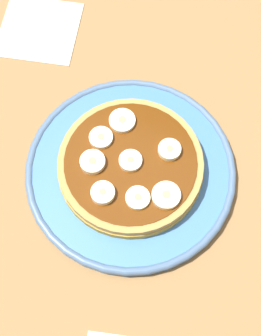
# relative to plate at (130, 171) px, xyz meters

# --- Properties ---
(ground_plane) EXTENTS (1.40, 1.40, 0.03)m
(ground_plane) POSITION_rel_plate_xyz_m (0.00, 0.00, -0.02)
(ground_plane) COLOR olive
(plate) EXTENTS (0.26, 0.26, 0.02)m
(plate) POSITION_rel_plate_xyz_m (0.00, 0.00, 0.00)
(plate) COLOR #3F72B2
(plate) RESTS_ON ground_plane
(pancake_stack) EXTENTS (0.18, 0.18, 0.02)m
(pancake_stack) POSITION_rel_plate_xyz_m (0.00, 0.00, 0.02)
(pancake_stack) COLOR #B08A36
(pancake_stack) RESTS_ON plate
(banana_slice_0) EXTENTS (0.03, 0.03, 0.01)m
(banana_slice_0) POSITION_rel_plate_xyz_m (0.00, 0.00, 0.03)
(banana_slice_0) COLOR #ECE3C5
(banana_slice_0) RESTS_ON pancake_stack
(banana_slice_1) EXTENTS (0.03, 0.03, 0.01)m
(banana_slice_1) POSITION_rel_plate_xyz_m (-0.02, 0.04, 0.03)
(banana_slice_1) COLOR beige
(banana_slice_1) RESTS_ON pancake_stack
(banana_slice_2) EXTENTS (0.03, 0.03, 0.01)m
(banana_slice_2) POSITION_rel_plate_xyz_m (0.03, -0.04, 0.03)
(banana_slice_2) COLOR #FDF1B5
(banana_slice_2) RESTS_ON pancake_stack
(banana_slice_3) EXTENTS (0.03, 0.03, 0.01)m
(banana_slice_3) POSITION_rel_plate_xyz_m (-0.04, -0.03, 0.03)
(banana_slice_3) COLOR #EDF4BC
(banana_slice_3) RESTS_ON pancake_stack
(banana_slice_4) EXTENTS (0.03, 0.03, 0.01)m
(banana_slice_4) POSITION_rel_plate_xyz_m (-0.02, -0.06, 0.03)
(banana_slice_4) COLOR beige
(banana_slice_4) RESTS_ON pancake_stack
(banana_slice_5) EXTENTS (0.03, 0.03, 0.01)m
(banana_slice_5) POSITION_rel_plate_xyz_m (-0.05, 0.01, 0.03)
(banana_slice_5) COLOR #FCF0C6
(banana_slice_5) RESTS_ON pancake_stack
(banana_slice_6) EXTENTS (0.03, 0.03, 0.01)m
(banana_slice_6) POSITION_rel_plate_xyz_m (0.01, 0.05, 0.03)
(banana_slice_6) COLOR #FAEEBC
(banana_slice_6) RESTS_ON pancake_stack
(banana_slice_7) EXTENTS (0.03, 0.03, 0.01)m
(banana_slice_7) POSITION_rel_plate_xyz_m (0.04, 0.03, 0.03)
(banana_slice_7) COLOR beige
(banana_slice_7) RESTS_ON pancake_stack
(napkin) EXTENTS (0.14, 0.14, 0.00)m
(napkin) POSITION_rel_plate_xyz_m (0.15, 0.21, -0.01)
(napkin) COLOR beige
(napkin) RESTS_ON ground_plane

